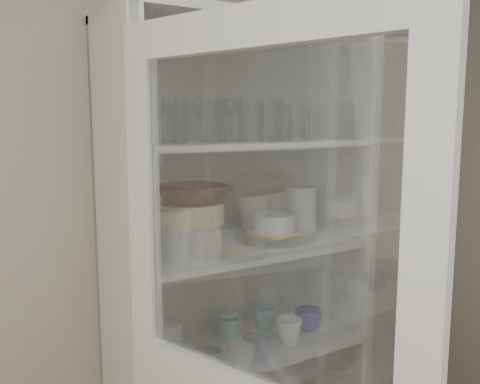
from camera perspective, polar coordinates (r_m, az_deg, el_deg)
wall_back at (r=2.08m, az=-7.99°, el=-4.19°), size 3.60×0.02×2.60m
pantry_cabinet at (r=2.13m, az=-0.90°, el=-13.94°), size 1.00×0.45×2.10m
tumbler_0 at (r=1.62m, az=-7.47°, el=7.92°), size 0.09×0.09×0.15m
tumbler_1 at (r=1.62m, az=-8.23°, el=7.90°), size 0.09×0.09×0.15m
tumbler_2 at (r=1.71m, az=-3.19°, el=7.80°), size 0.07×0.07×0.14m
tumbler_3 at (r=1.81m, az=3.58°, el=8.03°), size 0.10×0.10×0.15m
tumbler_4 at (r=1.87m, az=6.41°, el=7.70°), size 0.08×0.08×0.13m
tumbler_5 at (r=1.87m, az=4.80°, el=7.84°), size 0.09×0.09×0.14m
tumbler_6 at (r=2.07m, az=11.68°, el=7.81°), size 0.10×0.10×0.15m
tumbler_7 at (r=1.77m, az=-11.96°, el=7.60°), size 0.08×0.08×0.14m
tumbler_8 at (r=1.78m, az=-7.16°, el=7.96°), size 0.09×0.09×0.15m
tumbler_9 at (r=1.83m, az=-2.63°, el=8.07°), size 0.10×0.10×0.15m
tumbler_10 at (r=1.98m, az=4.14°, el=7.89°), size 0.09×0.09×0.14m
tumbler_11 at (r=1.91m, az=-0.34°, el=7.64°), size 0.07×0.07×0.13m
goblet_0 at (r=1.91m, az=-7.29°, el=8.13°), size 0.07×0.07×0.16m
goblet_1 at (r=1.95m, az=-4.35°, el=8.41°), size 0.08×0.08×0.18m
goblet_2 at (r=2.00m, az=-1.16°, el=8.40°), size 0.08×0.08×0.18m
goblet_3 at (r=2.16m, az=4.23°, el=8.48°), size 0.08×0.08×0.19m
plate_stack_front at (r=1.78m, az=-5.37°, el=-5.43°), size 0.21×0.21×0.13m
plate_stack_back at (r=2.00m, az=-7.03°, el=-4.57°), size 0.20×0.20×0.08m
cream_bowl at (r=1.76m, az=-5.41°, el=-2.33°), size 0.29×0.29×0.07m
terracotta_bowl at (r=1.75m, az=-5.44°, el=-0.22°), size 0.27×0.27×0.06m
glass_platter at (r=2.07m, az=3.87°, el=-5.01°), size 0.41×0.41×0.02m
yellow_trivet at (r=2.07m, az=3.87°, el=-4.60°), size 0.19×0.19×0.01m
white_ramekin at (r=2.06m, az=3.88°, el=-3.48°), size 0.20×0.20×0.07m
grey_bowl_stack at (r=2.16m, az=6.88°, el=-2.05°), size 0.13×0.13×0.20m
mug_blue at (r=2.22m, az=7.69°, el=-13.98°), size 0.12×0.12×0.09m
mug_teal at (r=2.22m, az=2.76°, el=-13.93°), size 0.12×0.12×0.09m
mug_white at (r=2.10m, az=5.52°, el=-15.25°), size 0.13×0.13×0.10m
teal_jar at (r=2.13m, az=-1.26°, el=-14.77°), size 0.09×0.09×0.10m
measuring_cups at (r=1.97m, az=-3.97°, el=-17.82°), size 0.09×0.09×0.04m
white_canister at (r=2.00m, az=-8.11°, el=-15.98°), size 0.14×0.14×0.13m
tumbler_12 at (r=1.97m, az=8.49°, el=7.63°), size 0.07×0.07×0.13m
tumbler_13 at (r=1.79m, az=1.09°, el=8.09°), size 0.08×0.08×0.16m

